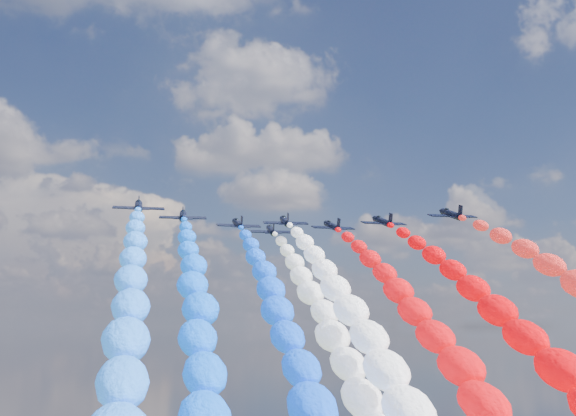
{
  "coord_description": "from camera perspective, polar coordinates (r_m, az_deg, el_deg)",
  "views": [
    {
      "loc": [
        -26.51,
        -134.81,
        79.09
      ],
      "look_at": [
        0.0,
        4.0,
        102.2
      ],
      "focal_mm": 45.43,
      "sensor_mm": 36.0,
      "label": 1
    }
  ],
  "objects": [
    {
      "name": "jet_2",
      "position": [
        151.41,
        -3.92,
        -1.25
      ],
      "size": [
        9.54,
        12.69,
        5.92
      ],
      "primitive_type": null,
      "rotation": [
        0.28,
        0.0,
        0.05
      ],
      "color": "black"
    },
    {
      "name": "trail_0",
      "position": [
        78.19,
        -12.62,
        -10.79
      ],
      "size": [
        6.06,
        99.48,
        50.11
      ],
      "primitive_type": null,
      "color": "#2572F6"
    },
    {
      "name": "trail_3",
      "position": [
        95.53,
        5.57,
        -10.65
      ],
      "size": [
        6.06,
        99.48,
        50.11
      ],
      "primitive_type": null,
      "color": "white"
    },
    {
      "name": "trail_6",
      "position": [
        99.67,
        17.13,
        -10.23
      ],
      "size": [
        6.06,
        99.48,
        50.11
      ],
      "primitive_type": null,
      "color": "#D00107"
    },
    {
      "name": "jet_5",
      "position": [
        154.55,
        3.48,
        -1.42
      ],
      "size": [
        9.77,
        12.85,
        5.92
      ],
      "primitive_type": null,
      "rotation": [
        0.28,
        0.0,
        0.07
      ],
      "color": "black"
    },
    {
      "name": "trail_4",
      "position": [
        109.07,
        3.19,
        -10.5
      ],
      "size": [
        6.06,
        99.48,
        50.11
      ],
      "primitive_type": null,
      "color": "silver"
    },
    {
      "name": "jet_1",
      "position": [
        141.45,
        -8.22,
        -0.61
      ],
      "size": [
        9.57,
        12.71,
        5.92
      ],
      "primitive_type": null,
      "rotation": [
        0.28,
        0.0,
        -0.05
      ],
      "color": "black"
    },
    {
      "name": "jet_6",
      "position": [
        148.8,
        7.42,
        -1.05
      ],
      "size": [
        9.68,
        12.79,
        5.92
      ],
      "primitive_type": null,
      "rotation": [
        0.28,
        0.0,
        0.06
      ],
      "color": "black"
    },
    {
      "name": "jet_7",
      "position": [
        141.43,
        12.65,
        -0.48
      ],
      "size": [
        9.07,
        12.35,
        5.92
      ],
      "primitive_type": null,
      "rotation": [
        0.28,
        0.0,
        -0.01
      ],
      "color": "black"
    },
    {
      "name": "trail_5",
      "position": [
        103.92,
        10.75,
        -10.42
      ],
      "size": [
        6.06,
        99.48,
        50.11
      ],
      "primitive_type": null,
      "color": "red"
    },
    {
      "name": "jet_0",
      "position": [
        131.44,
        -11.61,
        0.15
      ],
      "size": [
        9.21,
        12.45,
        5.92
      ],
      "primitive_type": null,
      "rotation": [
        0.28,
        0.0,
        0.02
      ],
      "color": "black"
    },
    {
      "name": "trail_2",
      "position": [
        98.92,
        -0.4,
        -10.65
      ],
      "size": [
        6.06,
        99.48,
        50.11
      ],
      "primitive_type": null,
      "color": "blue"
    },
    {
      "name": "jet_3",
      "position": [
        147.27,
        -0.22,
        -1.05
      ],
      "size": [
        9.68,
        12.79,
        5.92
      ],
      "primitive_type": null,
      "rotation": [
        0.28,
        0.0,
        -0.06
      ],
      "color": "black"
    },
    {
      "name": "trail_1",
      "position": [
        88.38,
        -6.98,
        -10.74
      ],
      "size": [
        6.06,
        99.48,
        50.11
      ],
      "primitive_type": null,
      "color": "blue"
    },
    {
      "name": "jet_4",
      "position": [
        161.0,
        -1.32,
        -1.75
      ],
      "size": [
        9.51,
        12.67,
        5.92
      ],
      "primitive_type": null,
      "rotation": [
        0.28,
        0.0,
        -0.05
      ],
      "color": "black"
    }
  ]
}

